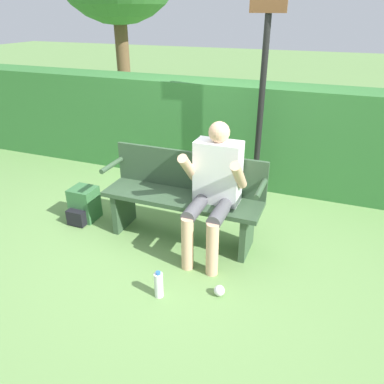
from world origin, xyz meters
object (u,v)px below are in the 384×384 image
(person_seated, at_px, (214,185))
(park_bench, at_px, (184,195))
(backpack, at_px, (84,205))
(water_bottle, at_px, (159,285))
(signpost, at_px, (262,89))

(person_seated, bearing_deg, park_bench, 160.32)
(backpack, relative_size, water_bottle, 1.53)
(water_bottle, relative_size, signpost, 0.10)
(park_bench, relative_size, signpost, 0.67)
(person_seated, distance_m, water_bottle, 1.02)
(park_bench, distance_m, water_bottle, 1.01)
(person_seated, relative_size, signpost, 0.53)
(backpack, xyz_separation_m, water_bottle, (1.33, -0.84, -0.06))
(park_bench, bearing_deg, water_bottle, -80.42)
(person_seated, distance_m, backpack, 1.62)
(person_seated, xyz_separation_m, water_bottle, (-0.20, -0.81, -0.59))
(person_seated, height_order, water_bottle, person_seated)
(backpack, bearing_deg, person_seated, -1.27)
(park_bench, bearing_deg, signpost, 66.54)
(water_bottle, bearing_deg, backpack, 147.73)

